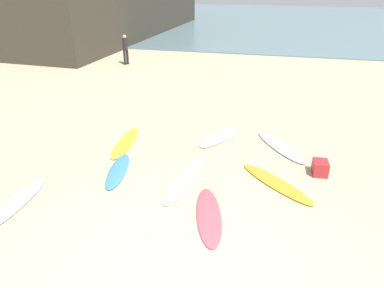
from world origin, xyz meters
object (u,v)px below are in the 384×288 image
at_px(surfboard_3, 118,171).
at_px(surfboard_5, 126,142).
at_px(beachgoer_near, 125,48).
at_px(surfboard_1, 15,203).
at_px(surfboard_6, 280,146).
at_px(surfboard_7, 184,179).
at_px(surfboard_2, 220,137).
at_px(beach_cooler, 320,168).
at_px(surfboard_0, 209,215).
at_px(surfboard_4, 276,183).

relative_size(surfboard_3, surfboard_5, 0.83).
relative_size(surfboard_3, beachgoer_near, 1.14).
height_order(surfboard_1, surfboard_5, surfboard_1).
relative_size(surfboard_6, surfboard_7, 0.97).
distance_m(surfboard_2, beach_cooler, 3.45).
relative_size(beachgoer_near, beach_cooler, 3.56).
distance_m(surfboard_5, beach_cooler, 5.92).
bearing_deg(surfboard_2, surfboard_5, -132.64).
bearing_deg(surfboard_2, beach_cooler, -3.18).
xyz_separation_m(surfboard_0, surfboard_3, (-2.82, 1.38, 0.00)).
relative_size(surfboard_4, surfboard_6, 0.98).
bearing_deg(surfboard_3, surfboard_4, 173.67).
bearing_deg(surfboard_2, surfboard_6, 18.29).
relative_size(surfboard_2, surfboard_5, 0.87).
relative_size(surfboard_1, beach_cooler, 4.72).
distance_m(surfboard_6, beach_cooler, 1.78).
bearing_deg(beachgoer_near, surfboard_5, -128.08).
bearing_deg(surfboard_7, surfboard_3, 5.75).
bearing_deg(surfboard_2, surfboard_7, -73.22).
height_order(surfboard_1, surfboard_3, surfboard_1).
relative_size(surfboard_0, surfboard_5, 0.93).
height_order(surfboard_3, beach_cooler, beach_cooler).
xyz_separation_m(surfboard_1, surfboard_2, (4.06, 4.90, -0.00)).
bearing_deg(surfboard_4, surfboard_1, 154.46).
bearing_deg(surfboard_3, surfboard_6, -160.09).
xyz_separation_m(surfboard_0, beachgoer_near, (-7.69, 13.36, 0.92)).
bearing_deg(surfboard_0, surfboard_5, 121.78).
height_order(surfboard_0, surfboard_5, surfboard_5).
bearing_deg(surfboard_4, surfboard_2, 79.67).
bearing_deg(surfboard_3, surfboard_5, -84.58).
relative_size(surfboard_0, beach_cooler, 4.56).
bearing_deg(surfboard_0, beachgoer_near, 104.70).
bearing_deg(surfboard_7, surfboard_1, 35.33).
xyz_separation_m(surfboard_3, beach_cooler, (5.37, 1.20, 0.15)).
bearing_deg(surfboard_3, beach_cooler, -178.78).
xyz_separation_m(surfboard_0, surfboard_7, (-0.93, 1.37, -0.00)).
distance_m(surfboard_1, surfboard_3, 2.65).
bearing_deg(surfboard_5, surfboard_0, 131.25).
height_order(surfboard_0, surfboard_4, surfboard_0).
height_order(surfboard_2, surfboard_5, surfboard_2).
bearing_deg(surfboard_4, surfboard_0, -176.56).
relative_size(surfboard_7, beachgoer_near, 1.48).
xyz_separation_m(surfboard_1, surfboard_5, (1.18, 3.76, -0.00)).
distance_m(surfboard_6, surfboard_7, 3.56).
xyz_separation_m(surfboard_0, beach_cooler, (2.55, 2.58, 0.16)).
height_order(surfboard_0, surfboard_3, surfboard_3).
bearing_deg(surfboard_6, surfboard_2, -42.00).
bearing_deg(beachgoer_near, surfboard_4, -112.91).
bearing_deg(surfboard_7, beach_cooler, -154.85).
bearing_deg(surfboard_2, surfboard_1, -103.77).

